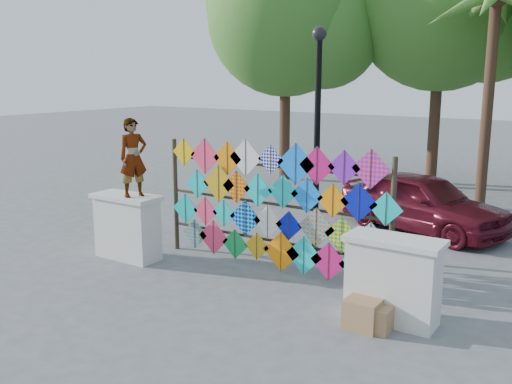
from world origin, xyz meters
TOP-DOWN VIEW (x-y plane):
  - ground at (0.00, 0.00)m, footprint 80.00×80.00m
  - parapet_left at (-2.70, -0.20)m, footprint 1.40×0.65m
  - parapet_right at (2.70, -0.20)m, footprint 1.40×0.65m
  - kite_rack at (0.12, 0.72)m, footprint 4.97×0.24m
  - tree_west at (-4.40, 9.03)m, footprint 5.85×5.20m
  - tree_mid at (0.11, 11.03)m, footprint 6.30×5.60m
  - palm_tree at (2.20, 8.00)m, footprint 3.62×3.62m
  - vendor_woman at (-2.46, -0.20)m, footprint 0.54×0.64m
  - sedan at (1.56, 4.95)m, footprint 4.31×2.76m
  - lamppost at (0.30, 2.00)m, footprint 0.28×0.28m
  - cardboard_box_near at (2.44, -0.65)m, footprint 0.49×0.43m
  - cardboard_box_far at (2.63, -0.61)m, footprint 0.43×0.40m

SIDE VIEW (x-z plane):
  - ground at x=0.00m, z-range 0.00..0.00m
  - cardboard_box_far at x=2.63m, z-range 0.00..0.36m
  - cardboard_box_near at x=2.44m, z-range 0.00..0.43m
  - parapet_left at x=-2.70m, z-range 0.01..1.29m
  - parapet_right at x=2.70m, z-range 0.01..1.29m
  - sedan at x=1.56m, z-range 0.00..1.37m
  - kite_rack at x=0.12m, z-range 0.00..2.43m
  - vendor_woman at x=-2.46m, z-range 1.28..2.78m
  - lamppost at x=0.30m, z-range 0.46..4.92m
  - palm_tree at x=2.20m, z-range 2.04..7.87m
  - tree_west at x=-4.40m, z-range 1.38..9.39m
  - tree_mid at x=0.11m, z-range 1.47..10.08m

